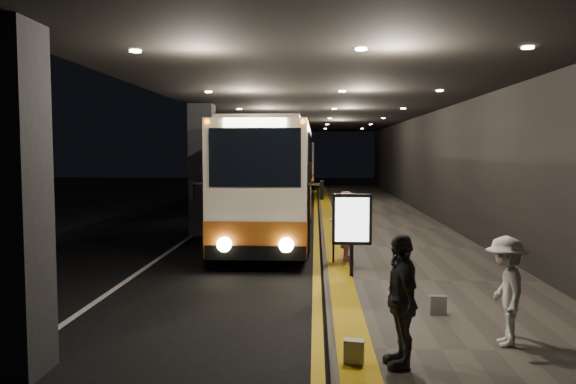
{
  "coord_description": "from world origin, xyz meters",
  "views": [
    {
      "loc": [
        2.3,
        -14.74,
        2.82
      ],
      "look_at": [
        1.56,
        0.69,
        1.7
      ],
      "focal_mm": 35.0,
      "sensor_mm": 36.0,
      "label": 1
    }
  ],
  "objects": [
    {
      "name": "coach_main",
      "position": [
        0.95,
        3.46,
        1.72
      ],
      "size": [
        2.4,
        11.53,
        3.58
      ],
      "rotation": [
        0.0,
        0.0,
        -0.0
      ],
      "color": "beige",
      "rests_on": "ground"
    },
    {
      "name": "sidewalk",
      "position": [
        4.75,
        5.0,
        0.07
      ],
      "size": [
        4.5,
        50.0,
        0.15
      ],
      "primitive_type": "cube",
      "color": "#514C44",
      "rests_on": "ground"
    },
    {
      "name": "ground",
      "position": [
        0.0,
        0.0,
        0.0
      ],
      "size": [
        90.0,
        90.0,
        0.0
      ],
      "primitive_type": "plane",
      "color": "black"
    },
    {
      "name": "support_columns",
      "position": [
        -1.5,
        4.0,
        2.2
      ],
      "size": [
        0.8,
        24.8,
        4.4
      ],
      "color": "black",
      "rests_on": "ground"
    },
    {
      "name": "stanchion_post",
      "position": [
        2.75,
        -1.39,
        0.66
      ],
      "size": [
        0.05,
        0.05,
        1.02
      ],
      "primitive_type": "cylinder",
      "color": "black",
      "rests_on": "sidewalk"
    },
    {
      "name": "passenger_waiting_grey",
      "position": [
        3.37,
        -7.86,
        0.98
      ],
      "size": [
        0.6,
        1.02,
        1.67
      ],
      "primitive_type": "imported",
      "rotation": [
        0.0,
        0.0,
        -1.46
      ],
      "color": "#47474B",
      "rests_on": "sidewalk"
    },
    {
      "name": "terminal_wall",
      "position": [
        7.0,
        5.0,
        3.0
      ],
      "size": [
        0.1,
        50.0,
        6.0
      ],
      "primitive_type": "cube",
      "color": "black",
      "rests_on": "ground"
    },
    {
      "name": "bag_plain",
      "position": [
        2.8,
        -7.84,
        0.31
      ],
      "size": [
        0.27,
        0.19,
        0.31
      ],
      "primitive_type": "cube",
      "rotation": [
        0.0,
        0.0,
        -0.17
      ],
      "color": "silver",
      "rests_on": "sidewalk"
    },
    {
      "name": "passenger_boarding",
      "position": [
        3.11,
        -0.96,
        1.0
      ],
      "size": [
        0.51,
        0.68,
        1.69
      ],
      "primitive_type": "imported",
      "rotation": [
        0.0,
        0.0,
        1.4
      ],
      "color": "#C45B73",
      "rests_on": "sidewalk"
    },
    {
      "name": "info_sign",
      "position": [
        3.09,
        -2.87,
        1.34
      ],
      "size": [
        0.84,
        0.12,
        1.77
      ],
      "rotation": [
        0.0,
        0.0,
        0.01
      ],
      "color": "black",
      "rests_on": "sidewalk"
    },
    {
      "name": "bag_polka",
      "position": [
        4.32,
        -5.65,
        0.31
      ],
      "size": [
        0.27,
        0.13,
        0.32
      ],
      "primitive_type": "cube",
      "rotation": [
        0.0,
        0.0,
        -0.06
      ],
      "color": "black",
      "rests_on": "sidewalk"
    },
    {
      "name": "coach_second",
      "position": [
        0.79,
        18.81,
        1.82
      ],
      "size": [
        2.54,
        12.04,
        3.78
      ],
      "rotation": [
        0.0,
        0.0,
        0.0
      ],
      "color": "beige",
      "rests_on": "ground"
    },
    {
      "name": "tactile_strip",
      "position": [
        2.85,
        5.0,
        0.16
      ],
      "size": [
        0.5,
        50.0,
        0.01
      ],
      "primitive_type": "cube",
      "color": "gold",
      "rests_on": "sidewalk"
    },
    {
      "name": "coach_third",
      "position": [
        1.08,
        31.38,
        1.67
      ],
      "size": [
        2.34,
        11.06,
        3.47
      ],
      "rotation": [
        0.0,
        0.0,
        -0.0
      ],
      "color": "beige",
      "rests_on": "ground"
    },
    {
      "name": "canopy",
      "position": [
        2.5,
        5.0,
        4.6
      ],
      "size": [
        9.0,
        50.0,
        0.4
      ],
      "primitive_type": "cube",
      "color": "black",
      "rests_on": "support_columns"
    },
    {
      "name": "kerb_stripe_yellow",
      "position": [
        2.35,
        5.0,
        0.01
      ],
      "size": [
        0.18,
        50.0,
        0.01
      ],
      "primitive_type": "cube",
      "color": "gold",
      "rests_on": "ground"
    },
    {
      "name": "lane_line_white",
      "position": [
        -1.8,
        5.0,
        0.01
      ],
      "size": [
        0.12,
        50.0,
        0.01
      ],
      "primitive_type": "cube",
      "color": "silver",
      "rests_on": "ground"
    },
    {
      "name": "passenger_waiting_white",
      "position": [
        4.93,
        -7.03,
        0.91
      ],
      "size": [
        0.57,
        1.03,
        1.51
      ],
      "primitive_type": "imported",
      "rotation": [
        0.0,
        0.0,
        -1.69
      ],
      "color": "silver",
      "rests_on": "sidewalk"
    }
  ]
}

